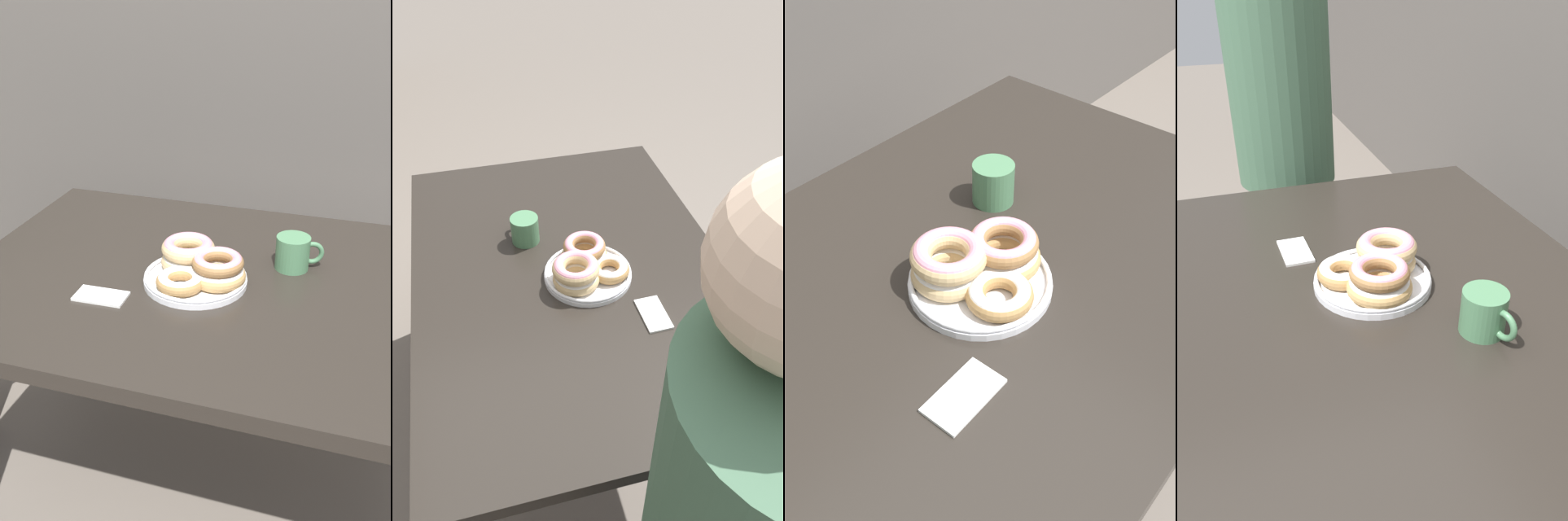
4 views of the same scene
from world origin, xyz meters
The scene contains 5 objects.
ground_plane centered at (0.00, 0.00, 0.00)m, with size 14.00×14.00×0.00m, color #70665B.
dining_table centered at (0.00, 0.23, 0.64)m, with size 1.28×0.89×0.71m.
donut_plate centered at (-0.05, 0.20, 0.75)m, with size 0.26×0.25×0.09m.
coffee_mug centered at (0.16, 0.34, 0.75)m, with size 0.12×0.08×0.09m.
napkin centered at (-0.24, 0.06, 0.71)m, with size 0.12×0.07×0.01m.
Camera 3 is at (-0.60, -0.27, 1.41)m, focal length 40.00 mm.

